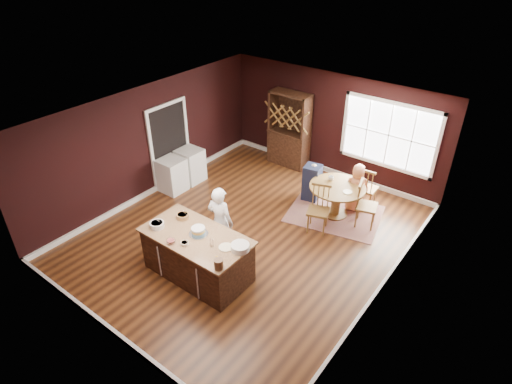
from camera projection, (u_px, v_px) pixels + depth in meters
room_shell at (248, 180)px, 8.59m from camera, size 7.00×7.00×7.00m
window at (389, 135)px, 10.08m from camera, size 2.36×0.10×1.66m
doorway at (170, 145)px, 10.69m from camera, size 0.08×1.26×2.13m
kitchen_island at (198, 256)px, 8.01m from camera, size 2.05×1.07×0.92m
dining_table at (337, 195)px, 9.65m from camera, size 1.26×1.26×0.75m
baker at (220, 222)px, 8.36m from camera, size 0.61×0.45×1.55m
layer_cake at (198, 231)px, 7.75m from camera, size 0.36×0.36×0.14m
bowl_blue at (157, 225)px, 7.94m from camera, size 0.27×0.27×0.10m
bowl_yellow at (183, 216)px, 8.19m from camera, size 0.24×0.24×0.09m
bowl_pink at (171, 241)px, 7.56m from camera, size 0.17×0.17×0.06m
bowl_olive at (185, 243)px, 7.52m from camera, size 0.14×0.14×0.05m
drinking_glass at (212, 243)px, 7.45m from camera, size 0.07×0.07×0.15m
dinner_plate at (226, 247)px, 7.45m from camera, size 0.26×0.26×0.02m
white_tub at (240, 247)px, 7.38m from camera, size 0.33×0.33×0.11m
stoneware_crock at (219, 264)px, 6.95m from camera, size 0.16×0.16×0.19m
toy_figurine at (217, 258)px, 7.15m from camera, size 0.05×0.05×0.09m
rug at (334, 214)px, 9.93m from camera, size 2.34×1.99×0.01m
chair_east at (367, 204)px, 9.29m from camera, size 0.55×0.56×1.09m
chair_south at (318, 209)px, 9.14m from camera, size 0.57×0.56×1.08m
chair_north at (367, 186)px, 9.96m from camera, size 0.47×0.45×1.06m
seated_woman at (357, 188)px, 9.80m from camera, size 0.68×0.60×1.18m
high_chair at (312, 182)px, 10.26m from camera, size 0.44×0.44×0.94m
toddler at (317, 168)px, 10.13m from camera, size 0.18×0.14×0.26m
table_plate at (348, 192)px, 9.32m from camera, size 0.21×0.21×0.02m
table_cup at (331, 178)px, 9.75m from camera, size 0.13×0.13×0.10m
hutch at (289, 130)px, 11.51m from camera, size 1.12×0.47×2.06m
washer at (172, 175)px, 10.62m from camera, size 0.59×0.57×0.86m
dryer at (190, 165)px, 11.05m from camera, size 0.60×0.58×0.87m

